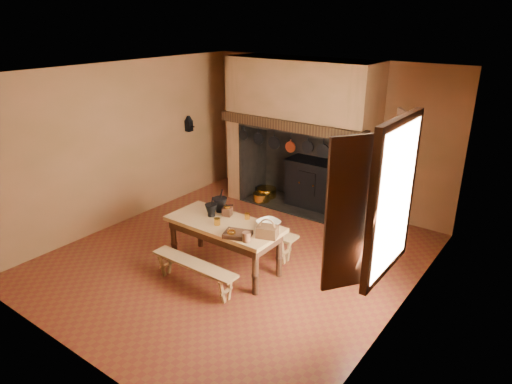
% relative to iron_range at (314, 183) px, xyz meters
% --- Properties ---
extents(floor, '(5.50, 5.50, 0.00)m').
position_rel_iron_range_xyz_m(floor, '(0.04, -2.45, -0.48)').
color(floor, '#5E2D16').
rests_on(floor, ground).
extents(ceiling, '(5.50, 5.50, 0.00)m').
position_rel_iron_range_xyz_m(ceiling, '(0.04, -2.45, 2.32)').
color(ceiling, silver).
rests_on(ceiling, back_wall).
extents(back_wall, '(5.00, 0.02, 2.80)m').
position_rel_iron_range_xyz_m(back_wall, '(0.04, 0.30, 0.92)').
color(back_wall, '#935A3B').
rests_on(back_wall, floor).
extents(wall_left, '(0.02, 5.50, 2.80)m').
position_rel_iron_range_xyz_m(wall_left, '(-2.46, -2.45, 0.92)').
color(wall_left, '#935A3B').
rests_on(wall_left, floor).
extents(wall_right, '(0.02, 5.50, 2.80)m').
position_rel_iron_range_xyz_m(wall_right, '(2.54, -2.45, 0.92)').
color(wall_right, '#935A3B').
rests_on(wall_right, floor).
extents(wall_front, '(5.00, 0.02, 2.80)m').
position_rel_iron_range_xyz_m(wall_front, '(0.04, -5.20, 0.92)').
color(wall_front, '#935A3B').
rests_on(wall_front, floor).
extents(chimney_breast, '(2.95, 0.96, 2.80)m').
position_rel_iron_range_xyz_m(chimney_breast, '(-0.26, -0.14, 1.33)').
color(chimney_breast, '#935A3B').
rests_on(chimney_breast, floor).
extents(iron_range, '(1.12, 0.55, 1.60)m').
position_rel_iron_range_xyz_m(iron_range, '(0.00, 0.00, 0.00)').
color(iron_range, black).
rests_on(iron_range, floor).
extents(hearth_pans, '(0.51, 0.62, 0.20)m').
position_rel_iron_range_xyz_m(hearth_pans, '(-1.01, -0.23, -0.39)').
color(hearth_pans, gold).
rests_on(hearth_pans, floor).
extents(hanging_pans, '(1.92, 0.29, 0.27)m').
position_rel_iron_range_xyz_m(hanging_pans, '(-0.30, -0.64, 0.88)').
color(hanging_pans, black).
rests_on(hanging_pans, chimney_breast).
extents(onion_string, '(0.12, 0.10, 0.46)m').
position_rel_iron_range_xyz_m(onion_string, '(1.04, -0.66, 0.85)').
color(onion_string, '#964F1B').
rests_on(onion_string, chimney_breast).
extents(herb_bunch, '(0.20, 0.20, 0.35)m').
position_rel_iron_range_xyz_m(herb_bunch, '(1.22, -0.66, 0.90)').
color(herb_bunch, '#5D6731').
rests_on(herb_bunch, chimney_breast).
extents(window, '(0.39, 1.75, 1.76)m').
position_rel_iron_range_xyz_m(window, '(2.39, -2.85, 1.22)').
color(window, white).
rests_on(window, wall_right).
extents(wall_coffee_mill, '(0.23, 0.16, 0.31)m').
position_rel_iron_range_xyz_m(wall_coffee_mill, '(-2.38, -0.90, 1.03)').
color(wall_coffee_mill, black).
rests_on(wall_coffee_mill, wall_left).
extents(work_table, '(1.72, 0.76, 0.74)m').
position_rel_iron_range_xyz_m(work_table, '(0.10, -2.79, 0.14)').
color(work_table, tan).
rests_on(work_table, floor).
extents(bench_front, '(1.38, 0.24, 0.39)m').
position_rel_iron_range_xyz_m(bench_front, '(0.10, -3.45, -0.19)').
color(bench_front, tan).
rests_on(bench_front, floor).
extents(bench_back, '(1.57, 0.28, 0.44)m').
position_rel_iron_range_xyz_m(bench_back, '(0.10, -2.14, -0.15)').
color(bench_back, tan).
rests_on(bench_back, floor).
extents(mortar_large, '(0.22, 0.22, 0.37)m').
position_rel_iron_range_xyz_m(mortar_large, '(-0.19, -2.54, 0.38)').
color(mortar_large, black).
rests_on(mortar_large, work_table).
extents(mortar_small, '(0.18, 0.18, 0.31)m').
position_rel_iron_range_xyz_m(mortar_small, '(-0.19, -2.74, 0.36)').
color(mortar_small, black).
rests_on(mortar_small, work_table).
extents(coffee_grinder, '(0.19, 0.16, 0.20)m').
position_rel_iron_range_xyz_m(coffee_grinder, '(-0.01, -2.59, 0.33)').
color(coffee_grinder, '#381E12').
rests_on(coffee_grinder, work_table).
extents(brass_mug_a, '(0.11, 0.11, 0.10)m').
position_rel_iron_range_xyz_m(brass_mug_a, '(0.08, -2.91, 0.31)').
color(brass_mug_a, gold).
rests_on(brass_mug_a, work_table).
extents(brass_mug_b, '(0.09, 0.09, 0.09)m').
position_rel_iron_range_xyz_m(brass_mug_b, '(0.30, -2.51, 0.30)').
color(brass_mug_b, gold).
rests_on(brass_mug_b, work_table).
extents(mixing_bowl, '(0.38, 0.38, 0.08)m').
position_rel_iron_range_xyz_m(mixing_bowl, '(0.68, -2.52, 0.30)').
color(mixing_bowl, beige).
rests_on(mixing_bowl, work_table).
extents(stoneware_crock, '(0.12, 0.12, 0.13)m').
position_rel_iron_range_xyz_m(stoneware_crock, '(0.72, -3.08, 0.33)').
color(stoneware_crock, brown).
rests_on(stoneware_crock, work_table).
extents(glass_jar, '(0.09, 0.09, 0.15)m').
position_rel_iron_range_xyz_m(glass_jar, '(0.86, -2.82, 0.33)').
color(glass_jar, beige).
rests_on(glass_jar, work_table).
extents(wicker_basket, '(0.32, 0.27, 0.26)m').
position_rel_iron_range_xyz_m(wicker_basket, '(0.86, -2.80, 0.35)').
color(wicker_basket, '#542F19').
rests_on(wicker_basket, work_table).
extents(wooden_tray, '(0.42, 0.36, 0.06)m').
position_rel_iron_range_xyz_m(wooden_tray, '(0.54, -3.03, 0.29)').
color(wooden_tray, '#381E12').
rests_on(wooden_tray, work_table).
extents(brass_cup, '(0.16, 0.16, 0.09)m').
position_rel_iron_range_xyz_m(brass_cup, '(0.48, -3.10, 0.31)').
color(brass_cup, gold).
rests_on(brass_cup, work_table).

